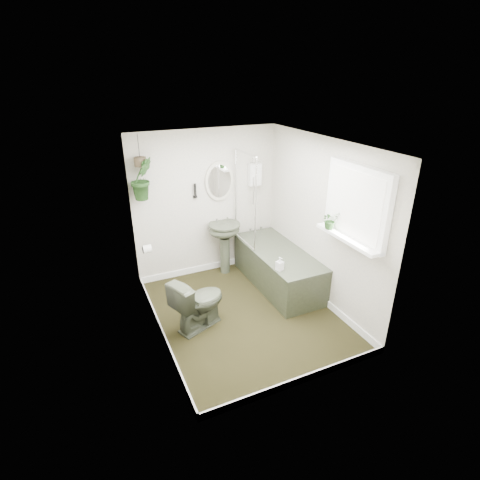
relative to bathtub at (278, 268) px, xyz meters
name	(u,v)px	position (x,y,z in m)	size (l,w,h in m)	color
floor	(245,314)	(-0.80, -0.50, -0.30)	(2.30, 2.80, 0.02)	black
ceiling	(246,143)	(-0.80, -0.50, 2.02)	(2.30, 2.80, 0.02)	white
wall_back	(206,204)	(-0.80, 0.91, 0.86)	(2.30, 0.02, 2.30)	beige
wall_front	(309,293)	(-0.80, -1.91, 0.86)	(2.30, 0.02, 2.30)	beige
wall_left	(152,255)	(-1.96, -0.50, 0.86)	(0.02, 2.80, 2.30)	beige
wall_right	(322,223)	(0.36, -0.50, 0.86)	(0.02, 2.80, 2.30)	beige
skirting	(245,310)	(-0.80, -0.50, -0.24)	(2.30, 2.80, 0.10)	white
bathtub	(278,268)	(0.00, 0.00, 0.00)	(0.72, 1.72, 0.58)	#3C4232
bath_screen	(245,200)	(-0.33, 0.49, 0.99)	(0.04, 0.72, 1.40)	silver
shower_box	(255,174)	(0.00, 0.84, 1.26)	(0.20, 0.10, 0.35)	white
oval_mirror	(220,181)	(-0.59, 0.87, 1.21)	(0.46, 0.03, 0.62)	beige
wall_sconce	(195,191)	(-0.99, 0.86, 1.11)	(0.04, 0.04, 0.22)	black
toilet_roll_holder	(147,249)	(-1.90, 0.20, 0.61)	(0.11, 0.11, 0.11)	white
window_recess	(357,204)	(0.29, -1.20, 1.36)	(0.08, 1.00, 0.90)	white
window_sill	(348,238)	(0.22, -1.20, 0.94)	(0.18, 1.00, 0.04)	white
window_blinds	(354,204)	(0.24, -1.20, 1.36)	(0.01, 0.86, 0.76)	white
toilet	(199,302)	(-1.44, -0.49, 0.07)	(0.41, 0.71, 0.73)	#3C4232
pedestal_sink	(225,248)	(-0.59, 0.71, 0.14)	(0.50, 0.43, 0.86)	#3C4232
sill_plant	(330,220)	(0.18, -0.90, 1.07)	(0.20, 0.18, 0.22)	black
hanging_plant	(142,179)	(-1.77, 0.75, 1.41)	(0.32, 0.26, 0.59)	black
soap_bottle	(280,264)	(-0.29, -0.52, 0.38)	(0.09, 0.09, 0.19)	black
hanging_pot	(140,162)	(-1.77, 0.75, 1.64)	(0.16, 0.16, 0.12)	#453827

